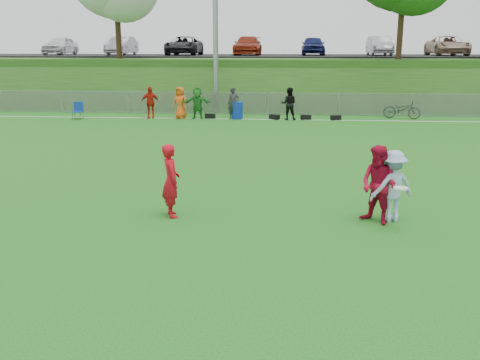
# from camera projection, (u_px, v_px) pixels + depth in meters

# --- Properties ---
(ground) EXTENTS (120.00, 120.00, 0.00)m
(ground) POSITION_uv_depth(u_px,v_px,m) (227.00, 235.00, 11.12)
(ground) COLOR #185812
(ground) RESTS_ON ground
(sideline_far) EXTENTS (60.00, 0.10, 0.01)m
(sideline_far) POSITION_uv_depth(u_px,v_px,m) (265.00, 119.00, 28.51)
(sideline_far) COLOR white
(sideline_far) RESTS_ON ground
(fence) EXTENTS (58.00, 0.06, 1.30)m
(fence) POSITION_uv_depth(u_px,v_px,m) (267.00, 103.00, 30.28)
(fence) COLOR gray
(fence) RESTS_ON ground
(berm) EXTENTS (120.00, 18.00, 3.00)m
(berm) POSITION_uv_depth(u_px,v_px,m) (273.00, 77.00, 40.70)
(berm) COLOR #1C4914
(berm) RESTS_ON ground
(parking_lot) EXTENTS (120.00, 12.00, 0.10)m
(parking_lot) POSITION_uv_depth(u_px,v_px,m) (274.00, 56.00, 42.25)
(parking_lot) COLOR black
(parking_lot) RESTS_ON berm
(car_row) EXTENTS (32.04, 5.18, 1.44)m
(car_row) POSITION_uv_depth(u_px,v_px,m) (259.00, 46.00, 41.20)
(car_row) COLOR white
(car_row) RESTS_ON parking_lot
(spectator_row) EXTENTS (8.44, 0.79, 1.69)m
(spectator_row) POSITION_uv_depth(u_px,v_px,m) (210.00, 103.00, 28.56)
(spectator_row) COLOR red
(spectator_row) RESTS_ON ground
(gear_bags) EXTENTS (7.29, 0.57, 0.26)m
(gear_bags) POSITION_uv_depth(u_px,v_px,m) (281.00, 117.00, 28.50)
(gear_bags) COLOR black
(gear_bags) RESTS_ON ground
(player_red_left) EXTENTS (0.61, 0.72, 1.69)m
(player_red_left) POSITION_uv_depth(u_px,v_px,m) (171.00, 181.00, 12.15)
(player_red_left) COLOR #B70C19
(player_red_left) RESTS_ON ground
(player_red_center) EXTENTS (1.07, 1.06, 1.74)m
(player_red_center) POSITION_uv_depth(u_px,v_px,m) (379.00, 185.00, 11.65)
(player_red_center) COLOR #A40B28
(player_red_center) RESTS_ON ground
(player_blue) EXTENTS (1.20, 0.98, 1.62)m
(player_blue) POSITION_uv_depth(u_px,v_px,m) (392.00, 186.00, 11.79)
(player_blue) COLOR #99B4D5
(player_blue) RESTS_ON ground
(frisbee) EXTENTS (0.31, 0.31, 0.03)m
(frisbee) POSITION_uv_depth(u_px,v_px,m) (401.00, 188.00, 11.09)
(frisbee) COLOR silver
(frisbee) RESTS_ON ground
(recycling_bin) EXTENTS (0.76, 0.76, 0.91)m
(recycling_bin) POSITION_uv_depth(u_px,v_px,m) (237.00, 110.00, 28.62)
(recycling_bin) COLOR navy
(recycling_bin) RESTS_ON ground
(camp_chair) EXTENTS (0.54, 0.55, 0.91)m
(camp_chair) POSITION_uv_depth(u_px,v_px,m) (78.00, 114.00, 28.56)
(camp_chair) COLOR #0D3495
(camp_chair) RESTS_ON ground
(bicycle) EXTENTS (2.07, 1.25, 1.03)m
(bicycle) POSITION_uv_depth(u_px,v_px,m) (402.00, 109.00, 28.71)
(bicycle) COLOR #2D2D2F
(bicycle) RESTS_ON ground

